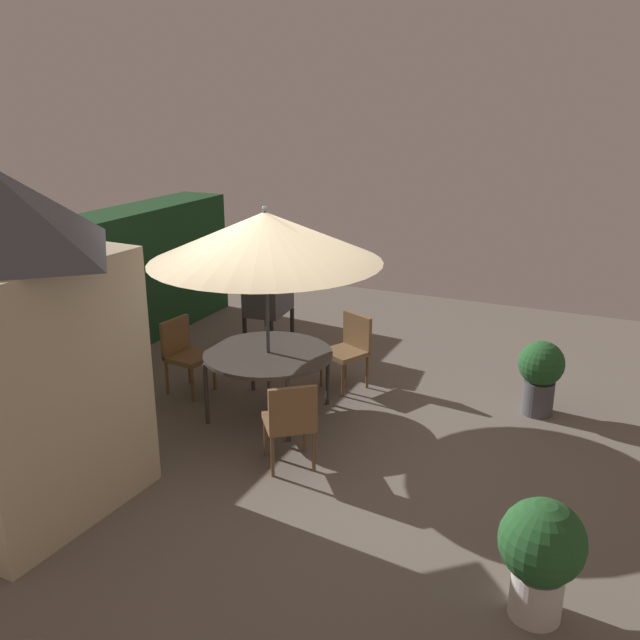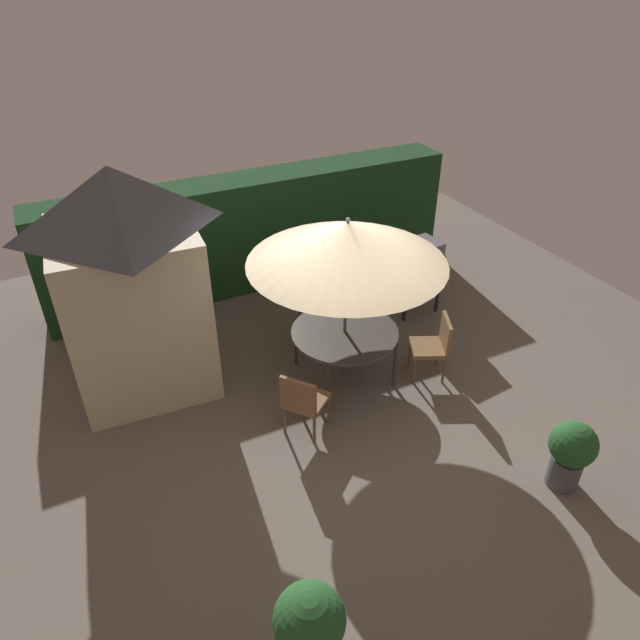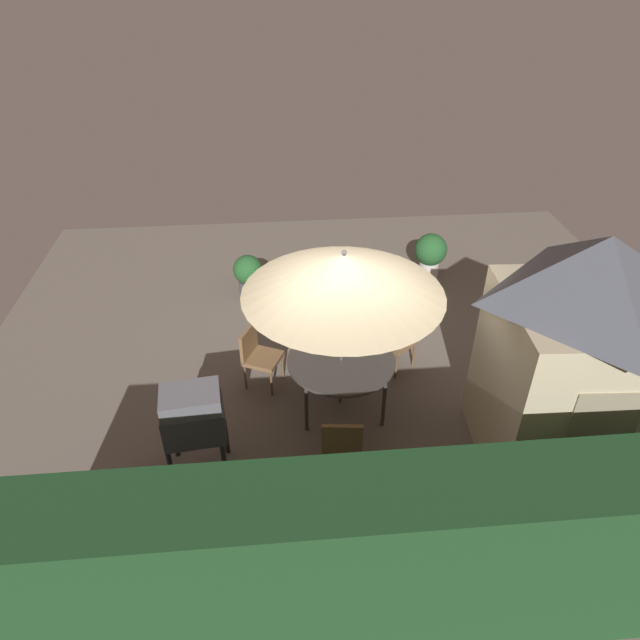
% 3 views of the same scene
% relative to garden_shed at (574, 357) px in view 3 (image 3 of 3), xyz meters
% --- Properties ---
extents(ground_plane, '(11.00, 11.00, 0.00)m').
position_rel_garden_shed_xyz_m(ground_plane, '(2.32, -1.62, -1.53)').
color(ground_plane, '#6B6056').
extents(hedge_backdrop, '(6.96, 0.77, 1.90)m').
position_rel_garden_shed_xyz_m(hedge_backdrop, '(2.32, 1.88, -0.58)').
color(hedge_backdrop, '#193D1E').
rests_on(hedge_backdrop, ground).
extents(garden_shed, '(1.88, 1.87, 2.99)m').
position_rel_garden_shed_xyz_m(garden_shed, '(0.00, 0.00, 0.00)').
color(garden_shed, '#C6B793').
rests_on(garden_shed, ground).
extents(patio_table, '(1.43, 1.43, 0.74)m').
position_rel_garden_shed_xyz_m(patio_table, '(2.43, -1.16, -0.83)').
color(patio_table, '#47423D').
rests_on(patio_table, ground).
extents(patio_umbrella, '(2.49, 2.49, 2.36)m').
position_rel_garden_shed_xyz_m(patio_umbrella, '(2.43, -1.16, 0.50)').
color(patio_umbrella, '#4C4C51').
rests_on(patio_umbrella, ground).
extents(bbq_grill, '(0.75, 0.57, 1.20)m').
position_rel_garden_shed_xyz_m(bbq_grill, '(4.25, -0.16, -0.68)').
color(bbq_grill, '#47474C').
rests_on(bbq_grill, ground).
extents(chair_near_shed, '(0.51, 0.51, 0.90)m').
position_rel_garden_shed_xyz_m(chair_near_shed, '(2.57, 0.08, -1.01)').
color(chair_near_shed, olive).
rests_on(chair_near_shed, ground).
extents(chair_far_side, '(0.65, 0.65, 0.90)m').
position_rel_garden_shed_xyz_m(chair_far_side, '(1.47, -1.92, -1.01)').
color(chair_far_side, olive).
rests_on(chair_far_side, ground).
extents(chair_toward_hedge, '(0.62, 0.61, 0.90)m').
position_rel_garden_shed_xyz_m(chair_toward_hedge, '(3.55, -1.67, -1.01)').
color(chair_toward_hedge, olive).
rests_on(chair_toward_hedge, ground).
extents(potted_plant_by_shed, '(0.51, 0.51, 0.86)m').
position_rel_garden_shed_xyz_m(potted_plant_by_shed, '(3.71, -3.91, -1.03)').
color(potted_plant_by_shed, '#4C4C51').
rests_on(potted_plant_by_shed, ground).
extents(potted_plant_by_grill, '(0.59, 0.59, 0.90)m').
position_rel_garden_shed_xyz_m(potted_plant_by_grill, '(0.39, -4.37, -1.00)').
color(potted_plant_by_grill, silver).
rests_on(potted_plant_by_grill, ground).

